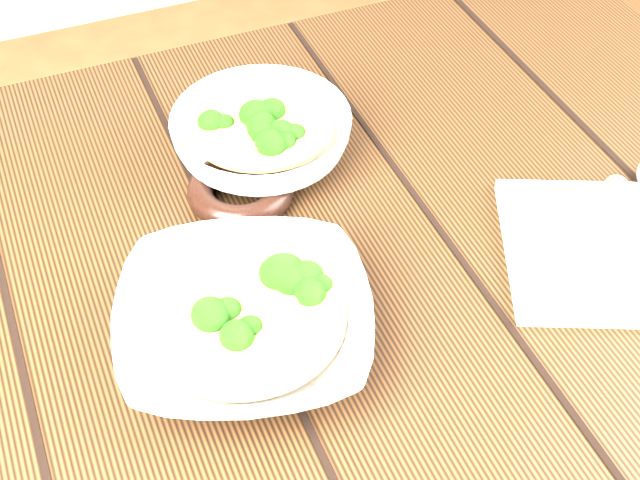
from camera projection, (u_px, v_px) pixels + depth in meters
table at (270, 362)px, 0.90m from camera, size 1.20×0.80×0.75m
soup_bowl_front at (245, 324)px, 0.74m from camera, size 0.27×0.27×0.06m
soup_bowl_back at (262, 137)px, 0.91m from camera, size 0.21×0.21×0.07m
trivet at (241, 190)px, 0.88m from camera, size 0.11×0.11×0.03m
napkin at (623, 250)px, 0.83m from camera, size 0.27×0.25×0.01m
spoon_left at (617, 216)px, 0.85m from camera, size 0.12×0.16×0.01m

